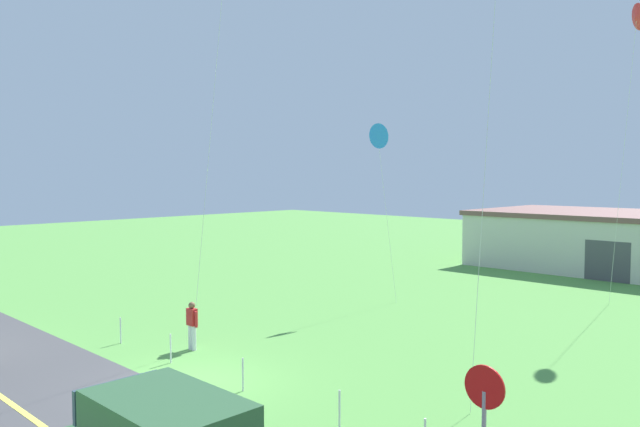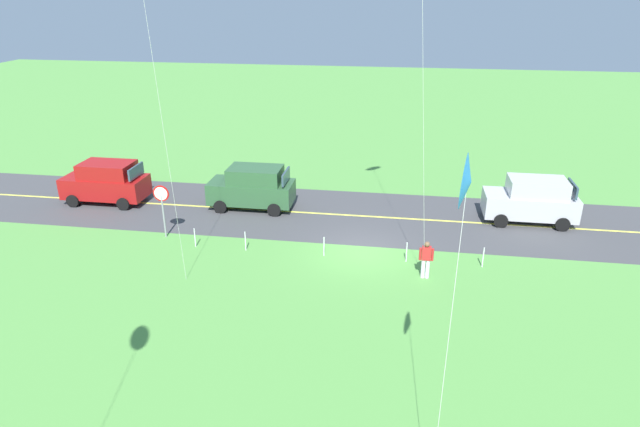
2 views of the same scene
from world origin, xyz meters
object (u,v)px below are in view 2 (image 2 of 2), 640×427
object	(u,v)px
car_suv_foreground	(253,187)
stop_sign	(162,201)
person_adult_near	(426,258)
kite_green_far	(467,183)
car_parked_east_near	(106,182)
car_parked_west_near	(532,200)

from	to	relation	value
car_suv_foreground	stop_sign	bearing A→B (deg)	53.32
car_suv_foreground	stop_sign	size ratio (longest dim) A/B	1.72
car_suv_foreground	person_adult_near	world-z (taller)	car_suv_foreground
kite_green_far	car_parked_east_near	bearing A→B (deg)	-42.67
car_parked_east_near	car_parked_west_near	size ratio (longest dim) A/B	1.00
car_parked_east_near	stop_sign	distance (m)	6.22
car_parked_west_near	stop_sign	size ratio (longest dim) A/B	1.72
car_parked_west_near	car_suv_foreground	bearing A→B (deg)	1.32
person_adult_near	kite_green_far	size ratio (longest dim) A/B	0.20
person_adult_near	kite_green_far	distance (m)	11.73
car_parked_west_near	kite_green_far	size ratio (longest dim) A/B	0.55
car_parked_east_near	car_suv_foreground	bearing A→B (deg)	-177.13
car_suv_foreground	stop_sign	world-z (taller)	stop_sign
stop_sign	car_parked_east_near	bearing A→B (deg)	-37.57
stop_sign	kite_green_far	world-z (taller)	kite_green_far
car_suv_foreground	kite_green_far	xyz separation A→B (m)	(-8.87, 15.96, 6.30)
car_suv_foreground	person_adult_near	bearing A→B (deg)	144.64
car_parked_east_near	car_parked_west_near	world-z (taller)	same
car_parked_east_near	car_parked_west_near	bearing A→B (deg)	-178.12
car_parked_east_near	kite_green_far	world-z (taller)	kite_green_far
car_parked_east_near	kite_green_far	bearing A→B (deg)	137.33
car_parked_west_near	person_adult_near	xyz separation A→B (m)	(5.26, 6.58, -0.29)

